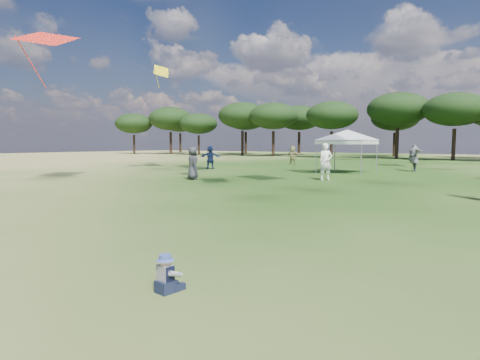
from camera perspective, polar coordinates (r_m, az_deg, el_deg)
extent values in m
cylinder|color=black|center=(68.30, -14.82, 4.92)|extent=(0.35, 0.35, 3.09)
ellipsoid|color=black|center=(68.37, -14.88, 7.77)|extent=(6.01, 6.01, 3.24)
cylinder|color=black|center=(65.11, -9.82, 5.19)|extent=(0.40, 0.40, 3.51)
ellipsoid|color=black|center=(65.22, -9.87, 8.59)|extent=(6.82, 6.82, 3.68)
cylinder|color=black|center=(61.14, -5.88, 4.97)|extent=(0.33, 0.33, 2.92)
ellipsoid|color=black|center=(61.20, -5.91, 7.97)|extent=(5.67, 5.67, 3.06)
cylinder|color=black|center=(56.46, 0.35, 5.26)|extent=(0.40, 0.40, 3.49)
ellipsoid|color=black|center=(56.59, 0.35, 9.16)|extent=(6.79, 6.79, 3.66)
cylinder|color=black|center=(53.48, 4.75, 5.15)|extent=(0.38, 0.38, 3.32)
ellipsoid|color=black|center=(53.59, 4.78, 9.05)|extent=(6.44, 6.44, 3.47)
cylinder|color=black|center=(49.13, 12.87, 4.93)|extent=(0.36, 0.36, 3.14)
ellipsoid|color=black|center=(49.24, 12.95, 8.95)|extent=(6.11, 6.11, 3.29)
cylinder|color=black|center=(48.39, 21.42, 4.88)|extent=(0.40, 0.40, 3.46)
ellipsoid|color=black|center=(48.54, 21.57, 9.38)|extent=(6.73, 6.73, 3.63)
cylinder|color=black|center=(46.20, 28.11, 4.47)|extent=(0.37, 0.37, 3.21)
ellipsoid|color=black|center=(46.32, 28.30, 8.84)|extent=(6.24, 6.24, 3.36)
cylinder|color=black|center=(75.61, -8.48, 5.23)|extent=(0.41, 0.41, 3.56)
ellipsoid|color=black|center=(75.72, -8.52, 8.20)|extent=(6.92, 6.92, 3.73)
cylinder|color=black|center=(66.13, 0.82, 5.32)|extent=(0.41, 0.41, 3.62)
ellipsoid|color=black|center=(66.25, 0.82, 8.76)|extent=(7.03, 7.03, 3.79)
cylinder|color=black|center=(59.00, 8.39, 5.15)|extent=(0.39, 0.39, 3.37)
ellipsoid|color=black|center=(59.11, 8.44, 8.74)|extent=(6.54, 6.54, 3.53)
cylinder|color=black|center=(56.18, 21.09, 4.72)|extent=(0.36, 0.36, 3.11)
ellipsoid|color=black|center=(56.28, 21.20, 8.21)|extent=(6.05, 6.05, 3.26)
cylinder|color=gray|center=(23.77, 10.81, 3.20)|extent=(0.06, 0.06, 1.86)
cylinder|color=gray|center=(22.75, 16.85, 2.98)|extent=(0.06, 0.06, 1.86)
cylinder|color=gray|center=(26.18, 13.32, 3.33)|extent=(0.06, 0.06, 1.86)
cylinder|color=gray|center=(25.26, 18.87, 3.13)|extent=(0.06, 0.06, 1.86)
cube|color=silver|center=(24.44, 15.01, 5.23)|extent=(2.89, 2.89, 0.25)
pyramid|color=silver|center=(24.45, 15.05, 6.92)|extent=(5.72, 5.72, 0.60)
cube|color=black|center=(4.93, -10.53, -14.64)|extent=(0.21, 0.21, 0.15)
cube|color=black|center=(5.07, -9.71, -14.48)|extent=(0.09, 0.18, 0.08)
cube|color=black|center=(4.97, -8.74, -14.85)|extent=(0.09, 0.18, 0.08)
cube|color=white|center=(4.87, -10.57, -12.87)|extent=(0.20, 0.15, 0.19)
cylinder|color=white|center=(4.99, -10.93, -12.43)|extent=(0.08, 0.19, 0.12)
cylinder|color=white|center=(4.82, -9.18, -13.06)|extent=(0.08, 0.19, 0.12)
sphere|color=#E0B293|center=(4.84, -10.59, -11.40)|extent=(0.13, 0.13, 0.13)
cone|color=#5163BE|center=(4.83, -10.60, -11.05)|extent=(0.22, 0.22, 0.02)
cylinder|color=#5163BE|center=(4.82, -10.60, -10.70)|extent=(0.14, 0.14, 0.06)
imported|color=#28292D|center=(19.35, -6.75, 2.40)|extent=(0.92, 0.85, 1.58)
imported|color=olive|center=(32.28, 7.47, 3.51)|extent=(1.50, 0.64, 1.57)
imported|color=navy|center=(27.56, -4.24, 3.26)|extent=(1.46, 1.24, 1.58)
imported|color=white|center=(19.35, 12.11, 2.56)|extent=(0.75, 0.75, 1.75)
imported|color=#4F4F54|center=(27.03, 23.47, 2.90)|extent=(1.56, 2.04, 1.67)
plane|color=red|center=(19.73, -25.75, 17.68)|extent=(3.13, 3.27, 1.24)
plane|color=gold|center=(29.67, -11.14, 14.96)|extent=(1.47, 1.79, 1.12)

